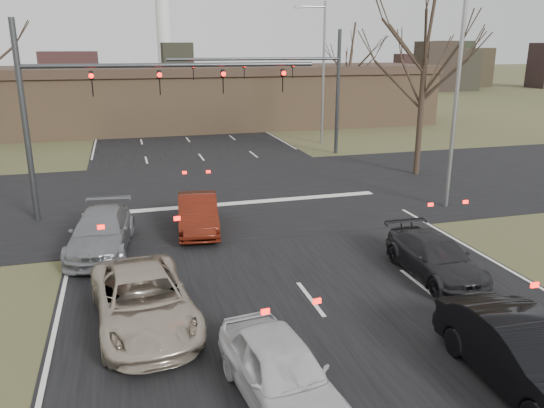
{
  "coord_description": "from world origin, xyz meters",
  "views": [
    {
      "loc": [
        -4.79,
        -9.91,
        6.94
      ],
      "look_at": [
        -0.28,
        6.05,
        2.0
      ],
      "focal_mm": 35.0,
      "sensor_mm": 36.0,
      "label": 1
    }
  ],
  "objects_px": {
    "building": "(199,97)",
    "mast_arm_near": "(109,94)",
    "car_white_sedan": "(281,371)",
    "mast_arm_far": "(297,78)",
    "car_red_ahead": "(198,213)",
    "car_silver_suv": "(144,301)",
    "car_black_hatch": "(524,356)",
    "car_grey_ahead": "(101,232)",
    "streetlight_right_near": "(454,80)",
    "streetlight_right_far": "(321,66)",
    "car_charcoal_sedan": "(435,257)"
  },
  "relations": [
    {
      "from": "car_red_ahead",
      "to": "streetlight_right_far",
      "type": "bearing_deg",
      "value": 62.4
    },
    {
      "from": "streetlight_right_far",
      "to": "car_charcoal_sedan",
      "type": "bearing_deg",
      "value": -102.05
    },
    {
      "from": "car_silver_suv",
      "to": "car_black_hatch",
      "type": "xyz_separation_m",
      "value": [
        7.53,
        -4.81,
        0.05
      ]
    },
    {
      "from": "building",
      "to": "mast_arm_near",
      "type": "relative_size",
      "value": 3.5
    },
    {
      "from": "mast_arm_far",
      "to": "car_silver_suv",
      "type": "height_order",
      "value": "mast_arm_far"
    },
    {
      "from": "building",
      "to": "car_silver_suv",
      "type": "distance_m",
      "value": 35.89
    },
    {
      "from": "mast_arm_far",
      "to": "car_black_hatch",
      "type": "xyz_separation_m",
      "value": [
        -3.27,
        -25.03,
        -4.26
      ]
    },
    {
      "from": "streetlight_right_near",
      "to": "car_grey_ahead",
      "type": "xyz_separation_m",
      "value": [
        -14.62,
        -1.43,
        -4.88
      ]
    },
    {
      "from": "streetlight_right_near",
      "to": "car_charcoal_sedan",
      "type": "relative_size",
      "value": 2.32
    },
    {
      "from": "car_silver_suv",
      "to": "car_black_hatch",
      "type": "relative_size",
      "value": 1.11
    },
    {
      "from": "car_grey_ahead",
      "to": "car_red_ahead",
      "type": "distance_m",
      "value": 3.79
    },
    {
      "from": "mast_arm_far",
      "to": "car_black_hatch",
      "type": "relative_size",
      "value": 2.42
    },
    {
      "from": "mast_arm_far",
      "to": "car_red_ahead",
      "type": "relative_size",
      "value": 2.62
    },
    {
      "from": "car_grey_ahead",
      "to": "mast_arm_near",
      "type": "bearing_deg",
      "value": 89.75
    },
    {
      "from": "mast_arm_near",
      "to": "mast_arm_far",
      "type": "xyz_separation_m",
      "value": [
        11.41,
        10.0,
        -0.06
      ]
    },
    {
      "from": "car_black_hatch",
      "to": "car_charcoal_sedan",
      "type": "relative_size",
      "value": 1.07
    },
    {
      "from": "streetlight_right_far",
      "to": "car_grey_ahead",
      "type": "relative_size",
      "value": 2.06
    },
    {
      "from": "mast_arm_near",
      "to": "car_charcoal_sedan",
      "type": "distance_m",
      "value": 14.18
    },
    {
      "from": "building",
      "to": "car_black_hatch",
      "type": "relative_size",
      "value": 9.21
    },
    {
      "from": "car_charcoal_sedan",
      "to": "car_silver_suv",
      "type": "bearing_deg",
      "value": -173.81
    },
    {
      "from": "car_grey_ahead",
      "to": "car_red_ahead",
      "type": "xyz_separation_m",
      "value": [
        3.58,
        1.24,
        -0.01
      ]
    },
    {
      "from": "car_black_hatch",
      "to": "car_grey_ahead",
      "type": "height_order",
      "value": "car_black_hatch"
    },
    {
      "from": "car_black_hatch",
      "to": "mast_arm_near",
      "type": "bearing_deg",
      "value": 120.67
    },
    {
      "from": "streetlight_right_near",
      "to": "car_red_ahead",
      "type": "height_order",
      "value": "streetlight_right_near"
    },
    {
      "from": "streetlight_right_far",
      "to": "car_white_sedan",
      "type": "distance_m",
      "value": 30.73
    },
    {
      "from": "building",
      "to": "streetlight_right_far",
      "type": "bearing_deg",
      "value": -56.35
    },
    {
      "from": "car_black_hatch",
      "to": "car_red_ahead",
      "type": "relative_size",
      "value": 1.09
    },
    {
      "from": "mast_arm_far",
      "to": "car_red_ahead",
      "type": "xyz_separation_m",
      "value": [
        -8.41,
        -13.19,
        -4.32
      ]
    },
    {
      "from": "streetlight_right_near",
      "to": "car_red_ahead",
      "type": "xyz_separation_m",
      "value": [
        -11.04,
        -0.19,
        -4.89
      ]
    },
    {
      "from": "car_black_hatch",
      "to": "car_silver_suv",
      "type": "bearing_deg",
      "value": 149.63
    },
    {
      "from": "streetlight_right_near",
      "to": "car_silver_suv",
      "type": "height_order",
      "value": "streetlight_right_near"
    },
    {
      "from": "car_silver_suv",
      "to": "mast_arm_near",
      "type": "bearing_deg",
      "value": 87.9
    },
    {
      "from": "car_black_hatch",
      "to": "car_charcoal_sedan",
      "type": "bearing_deg",
      "value": 78.09
    },
    {
      "from": "car_red_ahead",
      "to": "car_silver_suv",
      "type": "bearing_deg",
      "value": -102.54
    },
    {
      "from": "mast_arm_near",
      "to": "car_silver_suv",
      "type": "distance_m",
      "value": 11.13
    },
    {
      "from": "mast_arm_far",
      "to": "streetlight_right_far",
      "type": "xyz_separation_m",
      "value": [
        3.14,
        4.0,
        0.57
      ]
    },
    {
      "from": "mast_arm_near",
      "to": "streetlight_right_near",
      "type": "distance_m",
      "value": 14.38
    },
    {
      "from": "car_silver_suv",
      "to": "car_grey_ahead",
      "type": "height_order",
      "value": "car_silver_suv"
    },
    {
      "from": "car_white_sedan",
      "to": "streetlight_right_near",
      "type": "bearing_deg",
      "value": 38.3
    },
    {
      "from": "mast_arm_far",
      "to": "car_charcoal_sedan",
      "type": "distance_m",
      "value": 20.08
    },
    {
      "from": "building",
      "to": "car_red_ahead",
      "type": "bearing_deg",
      "value": -98.52
    },
    {
      "from": "building",
      "to": "streetlight_right_near",
      "type": "relative_size",
      "value": 4.24
    },
    {
      "from": "car_silver_suv",
      "to": "building",
      "type": "bearing_deg",
      "value": 73.82
    },
    {
      "from": "car_white_sedan",
      "to": "mast_arm_far",
      "type": "bearing_deg",
      "value": 63.88
    },
    {
      "from": "mast_arm_near",
      "to": "streetlight_right_far",
      "type": "distance_m",
      "value": 20.2
    },
    {
      "from": "car_black_hatch",
      "to": "car_red_ahead",
      "type": "height_order",
      "value": "car_black_hatch"
    },
    {
      "from": "streetlight_right_near",
      "to": "mast_arm_near",
      "type": "bearing_deg",
      "value": 167.95
    },
    {
      "from": "car_red_ahead",
      "to": "car_charcoal_sedan",
      "type": "bearing_deg",
      "value": -37.79
    },
    {
      "from": "mast_arm_far",
      "to": "mast_arm_near",
      "type": "bearing_deg",
      "value": -138.78
    },
    {
      "from": "car_black_hatch",
      "to": "car_grey_ahead",
      "type": "bearing_deg",
      "value": 131.64
    }
  ]
}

